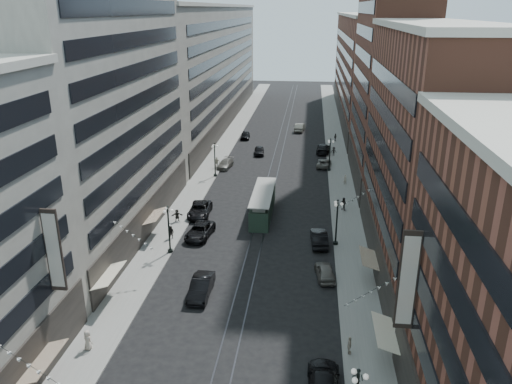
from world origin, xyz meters
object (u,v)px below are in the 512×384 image
at_px(pedestrian_2, 171,232).
at_px(lamppost_sw_mid, 215,159).
at_px(car_9, 245,135).
at_px(pedestrian_8, 345,179).
at_px(streetcar, 263,204).
at_px(pedestrian_5, 177,215).
at_px(lamppost_sw_far, 169,228).
at_px(car_7, 200,210).
at_px(lamppost_se_far, 337,221).
at_px(car_14, 300,127).
at_px(pedestrian_6, 217,162).
at_px(car_4, 325,271).
at_px(pedestrian_7, 343,204).
at_px(pedestrian_extra_0, 335,137).
at_px(car_11, 324,163).
at_px(car_13, 259,151).
at_px(car_12, 323,148).
at_px(pedestrian_9, 334,151).
at_px(car_3, 323,383).
at_px(lamppost_se_mid, 330,153).
at_px(car_2, 200,231).
at_px(car_8, 225,164).
at_px(car_10, 319,238).
at_px(pedestrian_1, 88,340).
at_px(pedestrian_4, 349,345).
at_px(car_5, 201,287).

bearing_deg(pedestrian_2, lamppost_sw_mid, 99.82).
distance_m(car_9, pedestrian_8, 33.27).
xyz_separation_m(streetcar, pedestrian_5, (-10.62, -3.69, -0.55)).
xyz_separation_m(lamppost_sw_far, car_7, (0.97, 10.99, -2.29)).
height_order(lamppost_se_far, pedestrian_8, lamppost_se_far).
distance_m(car_14, pedestrian_6, 31.95).
xyz_separation_m(car_4, pedestrian_7, (2.80, 18.30, 0.30)).
xyz_separation_m(streetcar, car_9, (-7.64, 40.37, -0.75)).
relative_size(pedestrian_5, pedestrian_extra_0, 1.00).
relative_size(car_11, car_14, 0.92).
xyz_separation_m(car_13, pedestrian_extra_0, (14.49, 11.10, 0.20)).
bearing_deg(pedestrian_8, car_4, 62.93).
bearing_deg(lamppost_sw_far, car_12, 67.93).
relative_size(car_7, pedestrian_8, 3.77).
bearing_deg(pedestrian_9, lamppost_se_far, -89.89).
height_order(car_3, car_9, car_3).
distance_m(lamppost_se_mid, car_12, 11.66).
xyz_separation_m(car_2, car_7, (-1.43, 6.51, 0.04)).
bearing_deg(lamppost_se_mid, lamppost_sw_mid, -164.80).
relative_size(lamppost_sw_far, car_3, 0.97).
bearing_deg(car_2, pedestrian_9, 71.18).
bearing_deg(pedestrian_8, pedestrian_extra_0, -109.01).
relative_size(car_8, pedestrian_5, 3.03).
bearing_deg(lamppost_se_mid, car_10, -93.88).
relative_size(car_12, pedestrian_7, 3.33).
relative_size(lamppost_sw_far, car_9, 1.26).
height_order(car_4, pedestrian_extra_0, pedestrian_extra_0).
height_order(car_2, pedestrian_5, pedestrian_5).
bearing_deg(pedestrian_5, car_12, 43.96).
distance_m(pedestrian_2, car_14, 58.84).
bearing_deg(pedestrian_9, car_4, -91.36).
distance_m(lamppost_se_mid, car_9, 26.64).
relative_size(car_4, car_14, 0.80).
height_order(lamppost_se_far, car_14, lamppost_se_far).
relative_size(car_10, car_14, 0.95).
relative_size(car_2, pedestrian_9, 3.30).
distance_m(lamppost_sw_mid, pedestrian_1, 44.29).
distance_m(car_3, pedestrian_4, 4.79).
bearing_deg(car_3, car_8, -72.34).
xyz_separation_m(streetcar, pedestrian_7, (10.64, 2.56, -0.47)).
xyz_separation_m(car_10, car_11, (1.09, 30.46, -0.15)).
distance_m(lamppost_sw_mid, car_7, 16.20).
height_order(lamppost_se_mid, car_2, lamppost_se_mid).
height_order(car_5, pedestrian_6, pedestrian_6).
distance_m(car_7, car_10, 17.01).
bearing_deg(car_11, car_3, 94.45).
distance_m(lamppost_sw_far, car_11, 38.83).
height_order(lamppost_sw_far, car_13, lamppost_sw_far).
xyz_separation_m(streetcar, car_11, (8.40, 22.40, -0.82)).
bearing_deg(lamppost_sw_far, lamppost_se_mid, 60.10).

